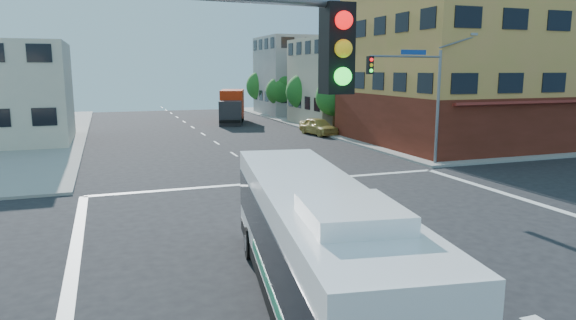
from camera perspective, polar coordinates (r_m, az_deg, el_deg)
name	(u,v)px	position (r m, az deg, el deg)	size (l,w,h in m)	color
ground	(360,236)	(18.66, 8.00, -8.40)	(120.00, 120.00, 0.00)	black
sidewalk_ne	(484,118)	(66.88, 20.96, 4.42)	(50.00, 50.00, 0.15)	gray
corner_building_ne	(478,69)	(44.32, 20.38, 9.45)	(18.10, 15.44, 14.00)	#C88647
building_east_near	(356,82)	(55.71, 7.52, 8.56)	(12.06, 10.06, 9.00)	tan
building_east_far	(307,76)	(68.47, 2.14, 9.32)	(12.06, 10.06, 10.00)	#9B9B96
signal_mast_ne	(416,85)	(31.50, 14.06, 8.13)	(7.91, 1.13, 8.07)	slate
signal_mast_sw	(15,172)	(5.16, -28.10, -1.15)	(7.91, 1.01, 8.07)	slate
street_tree_a	(336,94)	(48.08, 5.35, 7.29)	(3.60, 3.60, 5.53)	#382714
street_tree_b	(305,89)	(55.43, 1.85, 7.85)	(3.80, 3.80, 5.79)	#382714
street_tree_c	(281,89)	(62.95, -0.83, 7.86)	(3.40, 3.40, 5.29)	#382714
street_tree_d	(262,84)	(70.56, -2.94, 8.42)	(4.00, 4.00, 6.03)	#382714
transit_bus	(314,244)	(12.67, 2.92, -9.28)	(4.25, 11.89, 3.45)	black
box_truck	(232,107)	(57.32, -6.24, 5.86)	(4.50, 8.32, 3.60)	#232327
parked_car	(318,126)	(46.67, 3.39, 3.76)	(1.83, 4.55, 1.55)	tan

